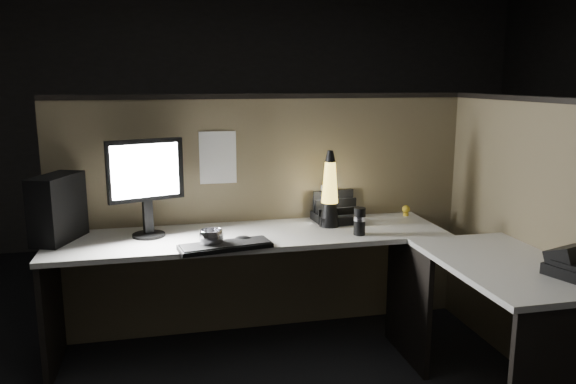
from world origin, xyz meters
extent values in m
plane|color=#282623|center=(0.00, 3.00, 1.35)|extent=(6.00, 0.00, 6.00)
cube|color=brown|center=(0.00, 0.93, 0.75)|extent=(2.66, 0.06, 1.50)
cube|color=brown|center=(1.33, 0.10, 0.75)|extent=(0.06, 1.66, 1.50)
cube|color=beige|center=(-0.15, 0.60, 0.71)|extent=(2.30, 0.60, 0.03)
cube|color=beige|center=(1.00, -0.20, 0.71)|extent=(0.60, 1.00, 0.03)
cube|color=black|center=(-1.28, 0.60, 0.35)|extent=(0.03, 0.55, 0.70)
cube|color=black|center=(1.00, -0.68, 0.35)|extent=(0.55, 0.03, 0.70)
cube|color=black|center=(0.72, 0.30, 0.35)|extent=(0.03, 0.55, 0.70)
cube|color=black|center=(-1.22, 0.70, 0.92)|extent=(0.28, 0.39, 0.37)
cylinder|color=black|center=(-0.74, 0.67, 0.74)|extent=(0.19, 0.19, 0.02)
cube|color=black|center=(-0.74, 0.69, 0.85)|extent=(0.06, 0.06, 0.21)
cube|color=black|center=(-0.74, 0.69, 1.11)|extent=(0.42, 0.17, 0.35)
cube|color=white|center=(-0.74, 0.67, 1.11)|extent=(0.37, 0.12, 0.30)
cube|color=black|center=(-0.33, 0.34, 0.74)|extent=(0.51, 0.24, 0.02)
ellipsoid|color=black|center=(-0.22, 0.42, 0.75)|extent=(0.12, 0.09, 0.04)
cube|color=silver|center=(0.36, 0.88, 0.75)|extent=(0.04, 0.05, 0.03)
cylinder|color=silver|center=(0.36, 0.88, 0.85)|extent=(0.01, 0.01, 0.18)
cylinder|color=silver|center=(0.36, 0.82, 0.94)|extent=(0.01, 0.12, 0.01)
sphere|color=white|center=(0.36, 0.75, 0.94)|extent=(0.04, 0.04, 0.04)
cube|color=black|center=(0.43, 0.76, 0.76)|extent=(0.29, 0.26, 0.05)
cube|color=black|center=(0.43, 0.72, 0.80)|extent=(0.27, 0.04, 0.10)
cube|color=black|center=(0.43, 0.84, 0.84)|extent=(0.27, 0.04, 0.19)
cone|color=black|center=(0.35, 0.67, 0.80)|extent=(0.13, 0.13, 0.15)
cone|color=gold|center=(0.35, 0.67, 1.00)|extent=(0.10, 0.10, 0.25)
sphere|color=brown|center=(0.35, 0.67, 0.92)|extent=(0.05, 0.05, 0.05)
sphere|color=brown|center=(0.35, 0.67, 1.02)|extent=(0.04, 0.04, 0.04)
cone|color=black|center=(0.35, 0.67, 1.16)|extent=(0.06, 0.06, 0.07)
cylinder|color=black|center=(0.46, 0.44, 0.81)|extent=(0.07, 0.07, 0.16)
imported|color=#B9B8C0|center=(-0.40, 0.37, 0.78)|extent=(0.16, 0.16, 0.10)
sphere|color=gold|center=(0.92, 0.81, 0.77)|extent=(0.05, 0.05, 0.05)
cube|color=white|center=(-0.31, 0.90, 1.14)|extent=(0.23, 0.00, 0.32)
cube|color=black|center=(1.21, -0.39, 0.82)|extent=(0.28, 0.22, 0.11)
cube|color=black|center=(1.13, -0.49, 0.79)|extent=(0.11, 0.19, 0.04)
camera|label=1|loc=(-0.64, -2.54, 1.62)|focal=35.00mm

